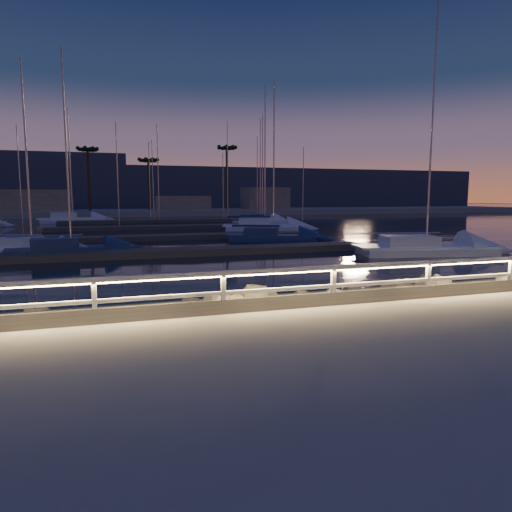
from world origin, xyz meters
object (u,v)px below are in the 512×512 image
object	(u,v)px
sailboat_c	(271,236)
sailboat_l	(261,222)
sailboat_d	(422,247)
sailboat_f	(29,248)
guard_rail	(296,278)
sailboat_b	(68,249)
sailboat_g	(262,226)
sailboat_n	(71,219)

from	to	relation	value
sailboat_c	sailboat_l	size ratio (longest dim) A/B	0.93
sailboat_d	sailboat_f	bearing A→B (deg)	175.23
sailboat_c	sailboat_l	world-z (taller)	sailboat_l
guard_rail	sailboat_b	world-z (taller)	sailboat_b
sailboat_c	sailboat_f	world-z (taller)	sailboat_c
sailboat_b	sailboat_l	xyz separation A→B (m)	(19.72, 24.23, -0.01)
guard_rail	sailboat_c	xyz separation A→B (m)	(7.15, 22.25, -0.98)
sailboat_c	sailboat_g	distance (m)	11.34
sailboat_f	sailboat_n	size ratio (longest dim) A/B	0.77
sailboat_c	sailboat_l	xyz separation A→B (m)	(5.60, 19.47, -0.00)
sailboat_c	sailboat_d	size ratio (longest dim) A/B	0.84
guard_rail	sailboat_g	size ratio (longest dim) A/B	3.06
sailboat_l	sailboat_f	bearing A→B (deg)	-157.87
sailboat_g	sailboat_l	distance (m)	8.92
sailboat_g	sailboat_b	bearing A→B (deg)	-120.38
sailboat_l	sailboat_n	world-z (taller)	sailboat_n
sailboat_c	sailboat_f	bearing A→B (deg)	-143.86
sailboat_g	sailboat_l	bearing A→B (deg)	89.72
sailboat_n	sailboat_b	bearing A→B (deg)	-93.91
sailboat_c	sailboat_n	bearing A→B (deg)	142.36
sailboat_b	sailboat_f	world-z (taller)	sailboat_b
guard_rail	sailboat_n	size ratio (longest dim) A/B	2.99
sailboat_c	sailboat_n	xyz separation A→B (m)	(-16.75, 31.48, 0.08)
sailboat_f	sailboat_n	world-z (taller)	sailboat_n
guard_rail	sailboat_d	bearing A→B (deg)	42.51
sailboat_d	sailboat_l	distance (m)	29.67
sailboat_n	sailboat_g	bearing A→B (deg)	-54.25
guard_rail	sailboat_f	size ratio (longest dim) A/B	3.89
sailboat_b	sailboat_l	bearing A→B (deg)	42.98
sailboat_b	sailboat_g	distance (m)	23.20
sailboat_d	sailboat_f	distance (m)	23.36
sailboat_n	sailboat_f	bearing A→B (deg)	-97.42
sailboat_b	sailboat_g	world-z (taller)	sailboat_g
sailboat_c	sailboat_g	size ratio (longest dim) A/B	0.84
guard_rail	sailboat_d	distance (m)	17.86
guard_rail	sailboat_g	xyz separation A→B (m)	(10.10, 33.20, -0.93)
guard_rail	sailboat_c	size ratio (longest dim) A/B	3.64
sailboat_d	sailboat_n	bearing A→B (deg)	130.74
sailboat_d	guard_rail	bearing A→B (deg)	-125.38
sailboat_b	sailboat_g	size ratio (longest dim) A/B	0.82
guard_rail	sailboat_b	bearing A→B (deg)	111.73
sailboat_l	sailboat_b	bearing A→B (deg)	-153.18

